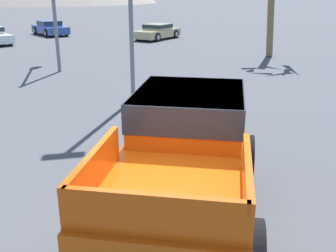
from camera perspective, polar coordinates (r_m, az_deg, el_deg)
ground_plane at (r=6.46m, az=0.20°, el=-13.85°), size 320.00×320.00×0.00m
orange_pickup_truck at (r=6.26m, az=2.42°, el=-3.61°), size 3.57×5.26×1.93m
parked_car_blue at (r=34.38m, az=-16.74°, el=13.49°), size 3.24×4.46×1.14m
parked_car_tan at (r=30.23m, az=-1.59°, el=13.57°), size 4.16×4.22×1.12m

